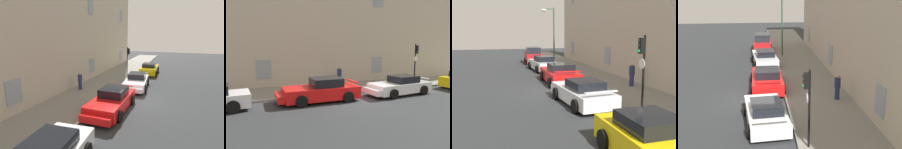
{
  "view_description": "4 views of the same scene",
  "coord_description": "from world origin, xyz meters",
  "views": [
    {
      "loc": [
        -12.81,
        -3.12,
        4.97
      ],
      "look_at": [
        2.12,
        2.52,
        1.43
      ],
      "focal_mm": 29.44,
      "sensor_mm": 36.0,
      "label": 1
    },
    {
      "loc": [
        -6.1,
        -11.89,
        3.54
      ],
      "look_at": [
        -0.87,
        1.07,
        1.6
      ],
      "focal_mm": 34.98,
      "sensor_mm": 36.0,
      "label": 2
    },
    {
      "loc": [
        16.5,
        -3.85,
        3.75
      ],
      "look_at": [
        0.6,
        0.53,
        1.06
      ],
      "focal_mm": 43.4,
      "sensor_mm": 36.0,
      "label": 3
    },
    {
      "loc": [
        18.7,
        0.26,
        6.91
      ],
      "look_at": [
        -0.47,
        2.33,
        1.39
      ],
      "focal_mm": 51.13,
      "sensor_mm": 36.0,
      "label": 4
    }
  ],
  "objects": [
    {
      "name": "ground_plane",
      "position": [
        0.0,
        0.0,
        0.0
      ],
      "size": [
        80.0,
        80.0,
        0.0
      ],
      "primitive_type": "plane",
      "color": "#2B2D30"
    },
    {
      "name": "sidewalk",
      "position": [
        0.0,
        3.99,
        0.07
      ],
      "size": [
        60.0,
        4.11,
        0.14
      ],
      "primitive_type": "cube",
      "color": "gray",
      "rests_on": "ground"
    },
    {
      "name": "building_facade",
      "position": [
        0.0,
        8.53,
        6.69
      ],
      "size": [
        38.56,
        5.48,
        13.35
      ],
      "color": "#BCB29E",
      "rests_on": "ground"
    },
    {
      "name": "sportscar_yellow_flank",
      "position": [
        -2.25,
        0.93,
        0.63
      ],
      "size": [
        5.06,
        2.25,
        1.45
      ],
      "color": "red",
      "rests_on": "ground"
    },
    {
      "name": "sportscar_white_middle",
      "position": [
        3.56,
        0.63,
        0.59
      ],
      "size": [
        4.95,
        2.42,
        1.31
      ],
      "color": "white",
      "rests_on": "ground"
    },
    {
      "name": "traffic_light",
      "position": [
        6.52,
        2.3,
        2.48
      ],
      "size": [
        0.44,
        0.36,
        3.43
      ],
      "color": "black",
      "rests_on": "sidewalk"
    },
    {
      "name": "pedestrian_admiring",
      "position": [
        0.86,
        5.06,
        0.92
      ],
      "size": [
        0.51,
        0.51,
        1.55
      ],
      "color": "navy",
      "rests_on": "sidewalk"
    }
  ]
}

